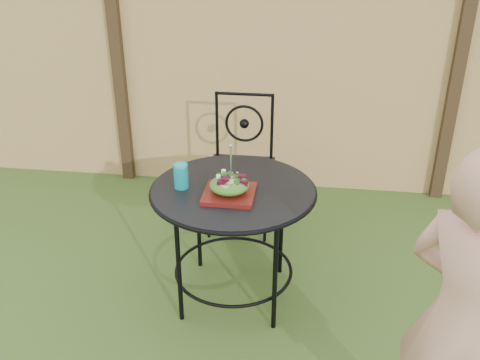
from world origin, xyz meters
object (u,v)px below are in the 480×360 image
Objects in this scene: diner at (462,327)px; salad_plate at (229,194)px; patio_table at (233,210)px; patio_chair at (241,160)px.

diner is 1.33m from salad_plate.
patio_chair is (-0.07, 0.87, -0.08)m from patio_table.
salad_plate reaches higher than patio_table.
salad_plate is (-0.01, -0.09, 0.15)m from patio_table.
patio_chair is at bearing 94.54° from patio_table.
patio_chair is 3.52× the size of salad_plate.
diner is at bearing -44.56° from patio_table.
patio_chair is at bearing 93.72° from salad_plate.
patio_table is 3.42× the size of salad_plate.
patio_table is at bearing 85.99° from salad_plate.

